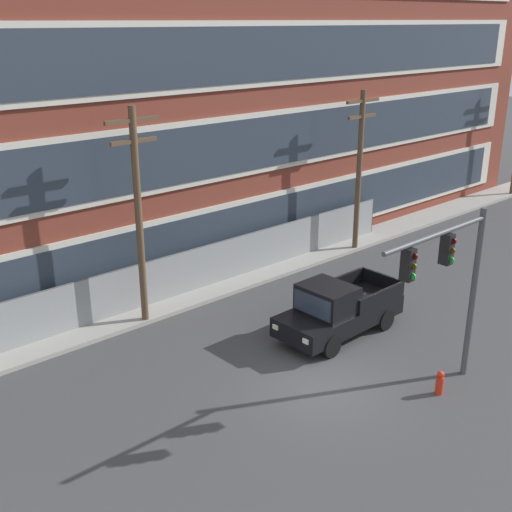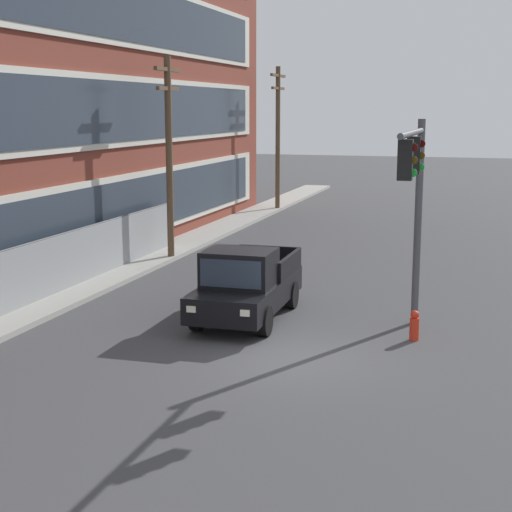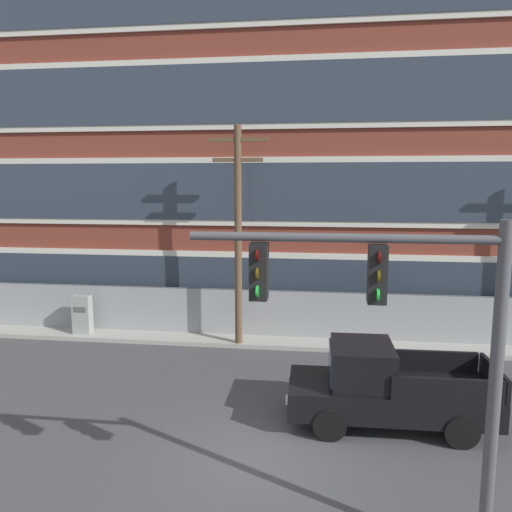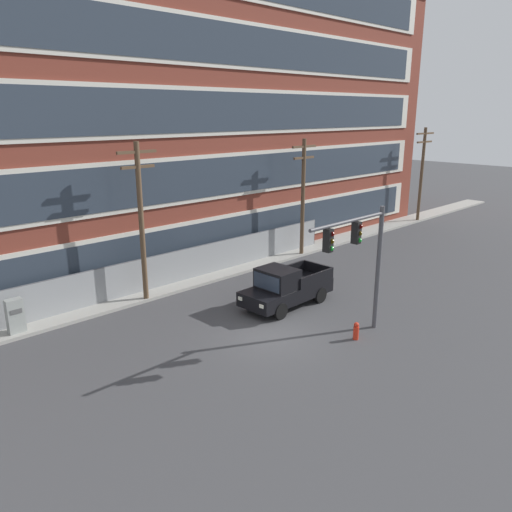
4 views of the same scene
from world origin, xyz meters
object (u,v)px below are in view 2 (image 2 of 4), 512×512
at_px(utility_pole_midblock, 169,150).
at_px(pickup_truck_black, 246,286).
at_px(traffic_signal_mast, 414,186).
at_px(utility_pole_far_east, 278,131).
at_px(fire_hydrant, 414,326).

bearing_deg(utility_pole_midblock, pickup_truck_black, -144.06).
bearing_deg(traffic_signal_mast, utility_pole_far_east, 23.06).
bearing_deg(fire_hydrant, utility_pole_far_east, 23.17).
relative_size(pickup_truck_black, fire_hydrant, 6.54).
height_order(utility_pole_midblock, utility_pole_far_east, utility_pole_far_east).
bearing_deg(pickup_truck_black, fire_hydrant, -97.36).
relative_size(utility_pole_midblock, fire_hydrant, 9.92).
bearing_deg(pickup_truck_black, utility_pole_midblock, 35.94).
height_order(utility_pole_far_east, fire_hydrant, utility_pole_far_east).
bearing_deg(utility_pole_far_east, traffic_signal_mast, -156.94).
distance_m(pickup_truck_black, utility_pole_far_east, 24.06).
xyz_separation_m(utility_pole_midblock, fire_hydrant, (-8.12, -10.14, -3.89)).
distance_m(traffic_signal_mast, pickup_truck_black, 5.43).
bearing_deg(utility_pole_far_east, pickup_truck_black, -166.71).
bearing_deg(utility_pole_far_east, utility_pole_midblock, -179.91).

